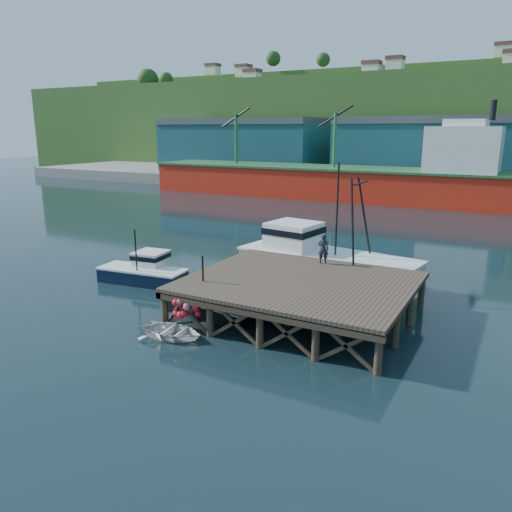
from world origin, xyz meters
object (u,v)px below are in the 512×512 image
Objects in this scene: boat_navy at (145,271)px; dockworker at (323,249)px; boat_black at (213,303)px; trawler at (323,259)px; dinghy at (171,331)px.

dockworker is (11.79, 2.93, 2.27)m from boat_navy.
dockworker reaches higher than boat_black.
dinghy is at bearing -96.63° from trawler.
boat_black is 7.64m from dockworker.
dinghy is (7.51, -6.78, -0.42)m from boat_navy.
boat_navy is 12.22m from trawler.
boat_black is at bearing -27.94° from boat_navy.
dockworker is at bearing 59.78° from boat_black.
trawler reaches higher than dinghy.
trawler is (3.37, 8.45, 1.02)m from boat_black.
trawler is at bearing 20.31° from boat_navy.
dockworker is (4.29, 5.86, 2.39)m from boat_black.
boat_navy is 12.36m from dockworker.
boat_navy reaches higher than dinghy.
boat_black is 9.15m from trawler.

